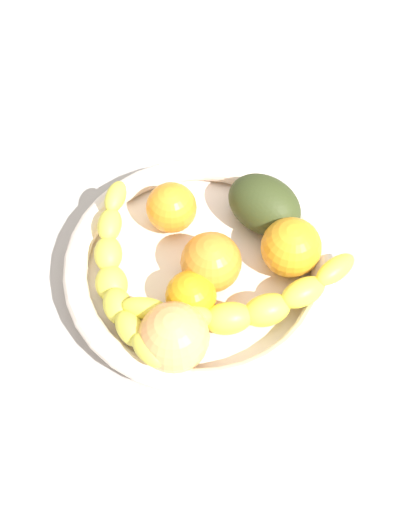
{
  "coord_description": "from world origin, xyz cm",
  "views": [
    {
      "loc": [
        18.75,
        31.43,
        64.76
      ],
      "look_at": [
        0.0,
        0.0,
        7.51
      ],
      "focal_mm": 45.63,
      "sensor_mm": 36.0,
      "label": 1
    }
  ],
  "objects_px": {
    "avocado_dark": "(264,205)",
    "orange_rear": "(191,296)",
    "banana_draped_right": "(118,277)",
    "orange_mid_right": "(291,247)",
    "fruit_bowl": "(199,268)",
    "banana_draped_left": "(246,305)",
    "orange_front": "(171,208)",
    "orange_mid_left": "(211,262)",
    "peach_blush": "(174,337)"
  },
  "relations": [
    {
      "from": "banana_draped_left",
      "to": "orange_rear",
      "type": "height_order",
      "value": "orange_rear"
    },
    {
      "from": "banana_draped_right",
      "to": "orange_mid_right",
      "type": "relative_size",
      "value": 3.47
    },
    {
      "from": "orange_rear",
      "to": "peach_blush",
      "type": "xyz_separation_m",
      "value": [
        0.04,
        0.03,
        0.01
      ]
    },
    {
      "from": "fruit_bowl",
      "to": "orange_mid_right",
      "type": "relative_size",
      "value": 4.52
    },
    {
      "from": "fruit_bowl",
      "to": "banana_draped_left",
      "type": "xyz_separation_m",
      "value": [
        -0.01,
        0.07,
        0.02
      ]
    },
    {
      "from": "fruit_bowl",
      "to": "orange_mid_right",
      "type": "bearing_deg",
      "value": 154.77
    },
    {
      "from": "orange_rear",
      "to": "orange_mid_right",
      "type": "bearing_deg",
      "value": 176.77
    },
    {
      "from": "orange_rear",
      "to": "orange_mid_left",
      "type": "bearing_deg",
      "value": -150.34
    },
    {
      "from": "banana_draped_right",
      "to": "avocado_dark",
      "type": "xyz_separation_m",
      "value": [
        -0.18,
        0.0,
        0.0
      ]
    },
    {
      "from": "peach_blush",
      "to": "orange_front",
      "type": "bearing_deg",
      "value": -118.64
    },
    {
      "from": "orange_front",
      "to": "avocado_dark",
      "type": "relative_size",
      "value": 0.65
    },
    {
      "from": "banana_draped_left",
      "to": "avocado_dark",
      "type": "xyz_separation_m",
      "value": [
        -0.09,
        -0.09,
        0.0
      ]
    },
    {
      "from": "avocado_dark",
      "to": "peach_blush",
      "type": "bearing_deg",
      "value": 28.58
    },
    {
      "from": "banana_draped_right",
      "to": "orange_rear",
      "type": "height_order",
      "value": "orange_rear"
    },
    {
      "from": "orange_rear",
      "to": "peach_blush",
      "type": "bearing_deg",
      "value": 41.43
    },
    {
      "from": "fruit_bowl",
      "to": "orange_rear",
      "type": "height_order",
      "value": "orange_rear"
    },
    {
      "from": "banana_draped_right",
      "to": "orange_front",
      "type": "bearing_deg",
      "value": -151.89
    },
    {
      "from": "orange_front",
      "to": "orange_mid_left",
      "type": "relative_size",
      "value": 0.88
    },
    {
      "from": "banana_draped_right",
      "to": "orange_mid_left",
      "type": "bearing_deg",
      "value": 158.18
    },
    {
      "from": "orange_mid_right",
      "to": "orange_mid_left",
      "type": "bearing_deg",
      "value": -18.55
    },
    {
      "from": "orange_rear",
      "to": "avocado_dark",
      "type": "relative_size",
      "value": 0.61
    },
    {
      "from": "orange_front",
      "to": "peach_blush",
      "type": "relative_size",
      "value": 0.81
    },
    {
      "from": "fruit_bowl",
      "to": "peach_blush",
      "type": "xyz_separation_m",
      "value": [
        0.07,
        0.07,
        0.03
      ]
    },
    {
      "from": "banana_draped_right",
      "to": "orange_front",
      "type": "relative_size",
      "value": 3.95
    },
    {
      "from": "orange_mid_right",
      "to": "orange_rear",
      "type": "height_order",
      "value": "orange_mid_right"
    },
    {
      "from": "orange_mid_left",
      "to": "orange_mid_right",
      "type": "distance_m",
      "value": 0.09
    },
    {
      "from": "orange_front",
      "to": "orange_mid_right",
      "type": "xyz_separation_m",
      "value": [
        -0.08,
        0.11,
        0.0
      ]
    },
    {
      "from": "orange_rear",
      "to": "peach_blush",
      "type": "height_order",
      "value": "peach_blush"
    },
    {
      "from": "avocado_dark",
      "to": "orange_rear",
      "type": "bearing_deg",
      "value": 23.69
    },
    {
      "from": "orange_mid_right",
      "to": "peach_blush",
      "type": "relative_size",
      "value": 0.92
    },
    {
      "from": "orange_mid_right",
      "to": "orange_front",
      "type": "bearing_deg",
      "value": -54.25
    },
    {
      "from": "banana_draped_right",
      "to": "orange_mid_left",
      "type": "xyz_separation_m",
      "value": [
        -0.09,
        0.04,
        0.0
      ]
    },
    {
      "from": "banana_draped_left",
      "to": "orange_mid_right",
      "type": "height_order",
      "value": "orange_mid_right"
    },
    {
      "from": "banana_draped_left",
      "to": "peach_blush",
      "type": "distance_m",
      "value": 0.08
    },
    {
      "from": "peach_blush",
      "to": "orange_mid_left",
      "type": "bearing_deg",
      "value": -143.78
    },
    {
      "from": "peach_blush",
      "to": "avocado_dark",
      "type": "height_order",
      "value": "peach_blush"
    },
    {
      "from": "peach_blush",
      "to": "banana_draped_right",
      "type": "bearing_deg",
      "value": -81.05
    },
    {
      "from": "fruit_bowl",
      "to": "avocado_dark",
      "type": "bearing_deg",
      "value": -167.88
    },
    {
      "from": "banana_draped_right",
      "to": "orange_mid_right",
      "type": "xyz_separation_m",
      "value": [
        -0.17,
        0.06,
        0.0
      ]
    },
    {
      "from": "banana_draped_left",
      "to": "orange_rear",
      "type": "distance_m",
      "value": 0.06
    },
    {
      "from": "orange_mid_right",
      "to": "banana_draped_right",
      "type": "bearing_deg",
      "value": -20.28
    },
    {
      "from": "orange_rear",
      "to": "orange_front",
      "type": "bearing_deg",
      "value": -109.4
    },
    {
      "from": "orange_mid_left",
      "to": "banana_draped_left",
      "type": "bearing_deg",
      "value": 94.62
    },
    {
      "from": "orange_mid_left",
      "to": "peach_blush",
      "type": "relative_size",
      "value": 0.92
    },
    {
      "from": "fruit_bowl",
      "to": "orange_mid_left",
      "type": "xyz_separation_m",
      "value": [
        -0.01,
        0.01,
        0.03
      ]
    },
    {
      "from": "orange_front",
      "to": "orange_rear",
      "type": "xyz_separation_m",
      "value": [
        0.04,
        0.11,
        -0.0
      ]
    },
    {
      "from": "banana_draped_left",
      "to": "avocado_dark",
      "type": "relative_size",
      "value": 2.77
    },
    {
      "from": "orange_mid_right",
      "to": "peach_blush",
      "type": "bearing_deg",
      "value": 10.16
    },
    {
      "from": "orange_mid_left",
      "to": "orange_rear",
      "type": "height_order",
      "value": "orange_mid_left"
    },
    {
      "from": "fruit_bowl",
      "to": "orange_rear",
      "type": "xyz_separation_m",
      "value": [
        0.03,
        0.03,
        0.02
      ]
    }
  ]
}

